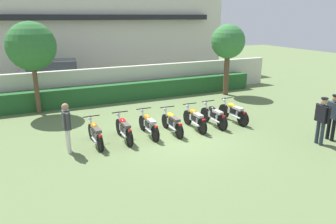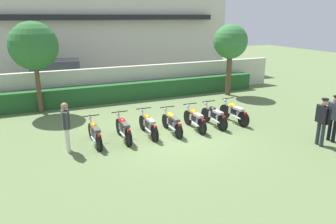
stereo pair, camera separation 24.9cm
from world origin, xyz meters
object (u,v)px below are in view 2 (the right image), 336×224
(parked_car, at_px, (59,76))
(tree_far_side, at_px, (230,42))
(motorcycle_in_row_3, at_px, (172,122))
(inspector_person, at_px, (66,123))
(motorcycle_in_row_5, at_px, (214,116))
(officer_1, at_px, (334,115))
(motorcycle_in_row_4, at_px, (195,119))
(officer_0, at_px, (323,118))
(motorcycle_in_row_2, at_px, (148,124))
(motorcycle_in_row_6, at_px, (234,112))
(motorcycle_in_row_1, at_px, (123,128))
(motorcycle_in_row_0, at_px, (95,133))
(tree_near_inspector, at_px, (34,46))

(parked_car, height_order, tree_far_side, tree_far_side)
(motorcycle_in_row_3, relative_size, inspector_person, 1.10)
(motorcycle_in_row_5, distance_m, officer_1, 4.36)
(motorcycle_in_row_4, xyz_separation_m, officer_0, (3.22, -3.19, 0.55))
(tree_far_side, bearing_deg, motorcycle_in_row_2, -146.17)
(inspector_person, bearing_deg, motorcycle_in_row_6, 2.56)
(motorcycle_in_row_6, bearing_deg, parked_car, 30.11)
(parked_car, relative_size, motorcycle_in_row_1, 2.54)
(tree_far_side, distance_m, motorcycle_in_row_4, 6.78)
(motorcycle_in_row_1, xyz_separation_m, inspector_person, (-1.98, -0.23, 0.54))
(motorcycle_in_row_3, bearing_deg, motorcycle_in_row_0, 89.92)
(motorcycle_in_row_0, height_order, inspector_person, inspector_person)
(motorcycle_in_row_0, bearing_deg, tree_near_inspector, 15.50)
(motorcycle_in_row_2, bearing_deg, officer_1, -118.48)
(motorcycle_in_row_1, bearing_deg, motorcycle_in_row_4, -90.63)
(tree_near_inspector, relative_size, motorcycle_in_row_6, 2.23)
(motorcycle_in_row_4, distance_m, motorcycle_in_row_6, 1.93)
(officer_1, bearing_deg, motorcycle_in_row_5, -39.28)
(motorcycle_in_row_2, bearing_deg, motorcycle_in_row_0, 92.25)
(motorcycle_in_row_5, xyz_separation_m, officer_0, (2.32, -3.22, 0.55))
(tree_near_inspector, distance_m, tree_far_side, 10.02)
(motorcycle_in_row_5, height_order, officer_1, officer_1)
(tree_far_side, relative_size, motorcycle_in_row_4, 2.15)
(tree_near_inspector, distance_m, officer_1, 12.53)
(inspector_person, distance_m, officer_1, 9.25)
(motorcycle_in_row_2, xyz_separation_m, motorcycle_in_row_5, (2.83, -0.06, 0.01))
(officer_1, bearing_deg, motorcycle_in_row_3, -25.31)
(officer_0, bearing_deg, motorcycle_in_row_4, -36.53)
(officer_1, bearing_deg, motorcycle_in_row_2, -21.90)
(motorcycle_in_row_1, bearing_deg, tree_far_side, -59.56)
(inspector_person, relative_size, officer_0, 1.00)
(motorcycle_in_row_3, bearing_deg, motorcycle_in_row_4, -88.85)
(motorcycle_in_row_3, height_order, officer_0, officer_0)
(motorcycle_in_row_2, distance_m, motorcycle_in_row_6, 3.85)
(motorcycle_in_row_0, height_order, motorcycle_in_row_3, motorcycle_in_row_0)
(motorcycle_in_row_0, relative_size, officer_0, 1.08)
(parked_car, bearing_deg, tree_far_side, -20.85)
(parked_car, height_order, inspector_person, parked_car)
(motorcycle_in_row_2, bearing_deg, officer_0, -122.55)
(motorcycle_in_row_5, bearing_deg, motorcycle_in_row_3, 89.40)
(motorcycle_in_row_2, bearing_deg, motorcycle_in_row_5, -91.31)
(motorcycle_in_row_0, bearing_deg, motorcycle_in_row_6, -91.16)
(motorcycle_in_row_1, distance_m, motorcycle_in_row_5, 3.81)
(motorcycle_in_row_5, bearing_deg, motorcycle_in_row_4, 90.16)
(parked_car, height_order, officer_1, parked_car)
(tree_near_inspector, height_order, motorcycle_in_row_6, tree_near_inspector)
(officer_0, bearing_deg, motorcycle_in_row_3, -28.81)
(motorcycle_in_row_4, relative_size, motorcycle_in_row_5, 1.00)
(motorcycle_in_row_2, xyz_separation_m, inspector_person, (-2.96, -0.30, 0.55))
(tree_near_inspector, height_order, motorcycle_in_row_1, tree_near_inspector)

